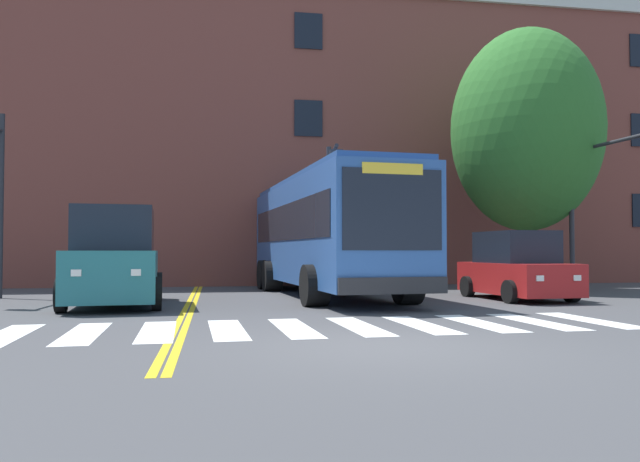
% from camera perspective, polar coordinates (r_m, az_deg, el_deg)
% --- Properties ---
extents(ground_plane, '(120.00, 120.00, 0.00)m').
position_cam_1_polar(ground_plane, '(8.91, 6.00, -10.46)').
color(ground_plane, '#424244').
extents(crosswalk, '(12.21, 3.36, 0.01)m').
position_cam_1_polar(crosswalk, '(10.95, -2.37, -8.82)').
color(crosswalk, white).
rests_on(crosswalk, ground).
extents(lane_line_yellow_inner, '(0.12, 36.00, 0.01)m').
position_cam_1_polar(lane_line_yellow_inner, '(24.83, -11.15, -4.87)').
color(lane_line_yellow_inner, gold).
rests_on(lane_line_yellow_inner, ground).
extents(lane_line_yellow_outer, '(0.12, 36.00, 0.01)m').
position_cam_1_polar(lane_line_yellow_outer, '(24.82, -10.78, -4.87)').
color(lane_line_yellow_outer, gold).
rests_on(lane_line_yellow_outer, ground).
extents(city_bus, '(3.62, 11.21, 3.49)m').
position_cam_1_polar(city_bus, '(18.62, 0.56, -0.12)').
color(city_bus, '#2D5699').
rests_on(city_bus, ground).
extents(car_teal_near_lane, '(2.49, 4.78, 2.38)m').
position_cam_1_polar(car_teal_near_lane, '(15.93, -18.22, -2.53)').
color(car_teal_near_lane, '#236B70').
rests_on(car_teal_near_lane, ground).
extents(car_red_far_lane, '(2.14, 3.99, 1.88)m').
position_cam_1_polar(car_red_far_lane, '(18.07, 17.50, -3.27)').
color(car_red_far_lane, '#AD1E1E').
rests_on(car_red_far_lane, ground).
extents(traffic_light_near_corner, '(0.58, 4.14, 5.08)m').
position_cam_1_polar(traffic_light_near_corner, '(20.43, 24.90, 4.11)').
color(traffic_light_near_corner, '#28282D').
rests_on(traffic_light_near_corner, ground).
extents(traffic_light_overhead, '(0.62, 3.32, 4.65)m').
position_cam_1_polar(traffic_light_overhead, '(18.41, 1.10, 3.60)').
color(traffic_light_overhead, '#28282D').
rests_on(traffic_light_overhead, ground).
extents(street_tree_curbside_large, '(5.23, 5.23, 8.87)m').
position_cam_1_polar(street_tree_curbside_large, '(22.48, 18.33, 8.74)').
color(street_tree_curbside_large, '#4C3D2D').
rests_on(street_tree_curbside_large, ground).
extents(building_facade, '(35.93, 9.33, 12.19)m').
position_cam_1_polar(building_facade, '(28.87, -2.44, 7.67)').
color(building_facade, brown).
rests_on(building_facade, ground).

